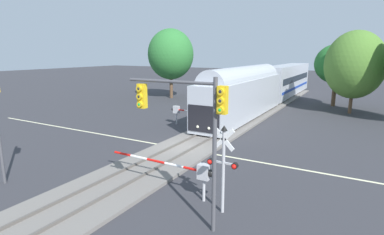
# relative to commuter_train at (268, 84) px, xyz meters

# --- Properties ---
(ground_plane) EXTENTS (220.00, 220.00, 0.00)m
(ground_plane) POSITION_rel_commuter_train_xyz_m (-0.00, -21.11, -2.79)
(ground_plane) COLOR #333338
(road_centre_stripe) EXTENTS (44.00, 0.20, 0.01)m
(road_centre_stripe) POSITION_rel_commuter_train_xyz_m (-0.00, -21.11, -2.79)
(road_centre_stripe) COLOR beige
(road_centre_stripe) RESTS_ON ground
(railway_track) EXTENTS (4.40, 80.00, 0.32)m
(railway_track) POSITION_rel_commuter_train_xyz_m (-0.00, -21.11, -2.70)
(railway_track) COLOR slate
(railway_track) RESTS_ON ground
(commuter_train) EXTENTS (3.04, 39.60, 5.16)m
(commuter_train) POSITION_rel_commuter_train_xyz_m (0.00, 0.00, 0.00)
(commuter_train) COLOR #B2B7C1
(commuter_train) RESTS_ON railway_track
(crossing_gate_near) EXTENTS (6.02, 0.40, 1.80)m
(crossing_gate_near) POSITION_rel_commuter_train_xyz_m (4.06, -27.44, -1.40)
(crossing_gate_near) COLOR #B7B7BC
(crossing_gate_near) RESTS_ON ground
(crossing_signal_mast) EXTENTS (1.36, 0.44, 3.89)m
(crossing_signal_mast) POSITION_rel_commuter_train_xyz_m (5.93, -28.00, -0.42)
(crossing_signal_mast) COLOR #B2B2B7
(crossing_signal_mast) RESTS_ON ground
(crossing_gate_far) EXTENTS (5.20, 0.40, 1.80)m
(crossing_gate_far) POSITION_rel_commuter_train_xyz_m (-4.25, -14.78, -1.41)
(crossing_gate_far) COLOR #B7B7BC
(crossing_gate_far) RESTS_ON ground
(traffic_signal_near_right) EXTENTS (4.32, 0.38, 5.98)m
(traffic_signal_near_right) POSITION_rel_commuter_train_xyz_m (5.13, -29.48, 1.71)
(traffic_signal_near_right) COLOR #4C4C51
(traffic_signal_near_right) RESTS_ON ground
(elm_centre_background) EXTENTS (5.43, 5.43, 7.95)m
(elm_centre_background) POSITION_rel_commuter_train_xyz_m (7.50, 4.04, 2.62)
(elm_centre_background) COLOR brown
(elm_centre_background) RESTS_ON ground
(pine_left_background) EXTENTS (6.83, 6.83, 10.34)m
(pine_left_background) POSITION_rel_commuter_train_xyz_m (-14.90, -0.17, 3.78)
(pine_left_background) COLOR brown
(pine_left_background) RESTS_ON ground
(oak_far_right) EXTENTS (6.39, 6.39, 9.26)m
(oak_far_right) POSITION_rel_commuter_train_xyz_m (9.65, -0.39, 2.70)
(oak_far_right) COLOR brown
(oak_far_right) RESTS_ON ground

